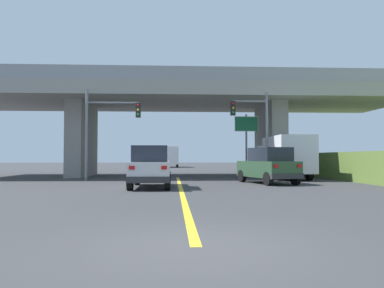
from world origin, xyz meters
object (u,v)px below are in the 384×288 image
(traffic_signal_farside, at_px, (105,123))
(suv_crossing, at_px, (268,166))
(box_truck, at_px, (285,156))
(suv_lead, at_px, (151,167))
(highway_sign, at_px, (246,130))
(semi_truck_distant, at_px, (171,157))
(traffic_signal_nearside, at_px, (255,124))

(traffic_signal_farside, bearing_deg, suv_crossing, -20.43)
(box_truck, height_order, traffic_signal_farside, traffic_signal_farside)
(suv_lead, bearing_deg, traffic_signal_farside, 118.38)
(box_truck, distance_m, highway_sign, 3.96)
(traffic_signal_farside, xyz_separation_m, highway_sign, (10.01, 3.78, -0.15))
(box_truck, bearing_deg, suv_crossing, -116.38)
(suv_crossing, relative_size, semi_truck_distant, 0.72)
(suv_lead, height_order, semi_truck_distant, semi_truck_distant)
(suv_crossing, bearing_deg, traffic_signal_farside, 144.72)
(suv_crossing, bearing_deg, box_truck, 48.78)
(traffic_signal_farside, bearing_deg, highway_sign, 20.70)
(suv_lead, relative_size, highway_sign, 0.98)
(suv_lead, height_order, suv_crossing, same)
(suv_crossing, xyz_separation_m, highway_sign, (0.22, 7.43, 2.54))
(suv_crossing, height_order, highway_sign, highway_sign)
(suv_crossing, distance_m, traffic_signal_farside, 10.79)
(suv_lead, xyz_separation_m, suv_crossing, (6.45, 2.54, -0.00))
(traffic_signal_nearside, height_order, traffic_signal_farside, traffic_signal_farside)
(traffic_signal_nearside, distance_m, highway_sign, 3.40)
(suv_lead, distance_m, suv_crossing, 6.93)
(traffic_signal_nearside, relative_size, semi_truck_distant, 0.91)
(suv_crossing, height_order, traffic_signal_farside, traffic_signal_farside)
(suv_lead, distance_m, highway_sign, 12.26)
(suv_crossing, height_order, traffic_signal_nearside, traffic_signal_nearside)
(suv_lead, xyz_separation_m, semi_truck_distant, (0.78, 39.04, 0.59))
(suv_lead, height_order, traffic_signal_farside, traffic_signal_farside)
(suv_crossing, relative_size, box_truck, 0.67)
(suv_crossing, bearing_deg, suv_lead, -173.39)
(highway_sign, bearing_deg, semi_truck_distant, 101.46)
(suv_lead, bearing_deg, semi_truck_distant, 88.86)
(traffic_signal_farside, xyz_separation_m, semi_truck_distant, (4.12, 32.85, -2.10))
(suv_lead, relative_size, traffic_signal_nearside, 0.80)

